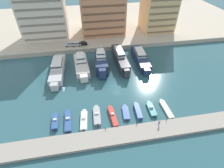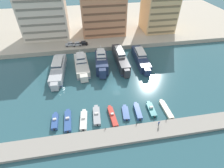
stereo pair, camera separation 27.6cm
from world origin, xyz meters
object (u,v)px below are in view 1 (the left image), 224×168
Objects in this scene: yacht_navy_center at (140,58)px; motorboat_blue_mid_right at (138,111)px; motorboat_teal_right at (151,109)px; pedestrian_near_edge at (159,123)px; motorboat_cream_far_right at (166,109)px; motorboat_blue_left at (68,121)px; motorboat_red_center at (113,116)px; car_silver_left at (77,44)px; motorboat_blue_far_left at (55,122)px; motorboat_white_mid_left at (84,120)px; yacht_silver_far_left at (58,69)px; yacht_ivory_left at (81,65)px; motorboat_blue_center_right at (126,113)px; car_black_mid_left at (83,43)px; yacht_charcoal_center_left at (120,59)px; motorboat_grey_center_left at (97,115)px; car_silver_far_left at (69,44)px; yacht_navy_mid_left at (101,62)px.

yacht_navy_center is 3.05× the size of motorboat_blue_mid_right.
pedestrian_near_edge is (-0.20, -6.21, 1.37)m from motorboat_teal_right.
motorboat_blue_mid_right is 0.84× the size of motorboat_cream_far_right.
motorboat_blue_left is 1.01× the size of motorboat_red_center.
car_silver_left is (-21.23, 42.24, 2.52)m from motorboat_teal_right.
motorboat_blue_far_left is 0.75× the size of motorboat_red_center.
motorboat_blue_far_left is at bearing 179.74° from motorboat_teal_right.
motorboat_white_mid_left is at bearing -179.83° from motorboat_cream_far_right.
yacht_silver_far_left is 2.67× the size of motorboat_cream_far_right.
yacht_ivory_left reaches higher than yacht_silver_far_left.
motorboat_white_mid_left is 1.24× the size of motorboat_blue_center_right.
car_black_mid_left reaches higher than motorboat_blue_far_left.
motorboat_blue_mid_right is at bearing 123.83° from pedestrian_near_edge.
yacht_charcoal_center_left is at bearing 96.21° from pedestrian_near_edge.
motorboat_grey_center_left reaches higher than motorboat_cream_far_right.
car_black_mid_left is at bearing 108.26° from motorboat_blue_mid_right.
yacht_charcoal_center_left is at bearing 177.26° from yacht_navy_center.
car_silver_far_left is 2.60× the size of pedestrian_near_edge.
car_black_mid_left is (9.90, 42.40, 2.43)m from motorboat_blue_far_left.
motorboat_grey_center_left is 43.16m from car_silver_far_left.
motorboat_red_center is (-8.12, -28.07, -1.79)m from yacht_charcoal_center_left.
yacht_navy_center is 5.01× the size of car_black_mid_left.
motorboat_blue_mid_right is at bearing -90.87° from yacht_charcoal_center_left.
motorboat_teal_right is at bearing -1.14° from motorboat_grey_center_left.
car_silver_far_left is 3.27m from car_silver_left.
car_black_mid_left is (1.45, 16.72, 0.94)m from yacht_ivory_left.
yacht_charcoal_center_left is 33.69m from pedestrian_near_edge.
motorboat_blue_far_left is at bearing 173.52° from motorboat_white_mid_left.
motorboat_grey_center_left is at bearing 16.28° from motorboat_white_mid_left.
motorboat_blue_mid_right is (-0.42, -27.43, -1.75)m from yacht_charcoal_center_left.
yacht_silver_far_left is 3.49× the size of motorboat_blue_far_left.
motorboat_blue_left is 42.55m from car_silver_left.
motorboat_teal_right reaches higher than motorboat_white_mid_left.
yacht_navy_center is at bearing -30.63° from car_silver_left.
pedestrian_near_edge is at bearing -47.12° from yacht_silver_far_left.
motorboat_teal_right is 1.53× the size of car_silver_far_left.
car_silver_left is at bearing 85.29° from motorboat_blue_left.
car_silver_left is (-0.97, 43.02, 2.46)m from motorboat_white_mid_left.
yacht_charcoal_center_left is at bearing 13.81° from yacht_navy_mid_left.
yacht_navy_mid_left reaches higher than car_silver_far_left.
motorboat_teal_right reaches higher than motorboat_grey_center_left.
yacht_charcoal_center_left is 34.47m from motorboat_blue_left.
car_black_mid_left is at bearing 59.87° from yacht_silver_far_left.
motorboat_blue_far_left is 0.96× the size of motorboat_teal_right.
motorboat_blue_left is 25.30m from pedestrian_near_edge.
car_silver_left is at bearing -174.42° from car_black_mid_left.
motorboat_white_mid_left is at bearing -6.48° from motorboat_blue_far_left.
motorboat_cream_far_right is (20.93, -1.03, -0.11)m from motorboat_grey_center_left.
car_silver_left reaches higher than motorboat_blue_left.
yacht_navy_center is 2.56× the size of motorboat_cream_far_right.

